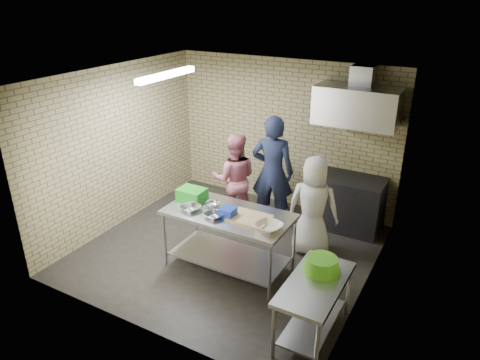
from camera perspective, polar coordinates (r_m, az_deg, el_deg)
name	(u,v)px	position (r m, az deg, el deg)	size (l,w,h in m)	color
floor	(228,250)	(7.07, -1.52, -8.98)	(4.20, 4.20, 0.00)	black
ceiling	(226,77)	(6.07, -1.79, 13.06)	(4.20, 4.20, 0.00)	black
back_wall	(284,134)	(8.13, 5.62, 5.86)	(4.20, 0.06, 2.70)	tan
front_wall	(134,232)	(5.01, -13.47, -6.45)	(4.20, 0.06, 2.70)	tan
left_wall	(119,147)	(7.68, -15.28, 4.05)	(0.06, 4.00, 2.70)	tan
right_wall	(373,202)	(5.75, 16.66, -2.74)	(0.06, 4.00, 2.70)	tan
prep_table	(229,240)	(6.46, -1.46, -7.74)	(1.80, 0.90, 0.90)	silver
side_counter	(313,309)	(5.43, 9.37, -15.98)	(0.60, 1.20, 0.75)	silver
stove	(346,202)	(7.74, 13.45, -2.82)	(1.20, 0.70, 0.90)	black
range_hood	(357,106)	(7.23, 14.79, 9.15)	(1.30, 0.60, 0.60)	silver
hood_duct	(363,75)	(7.28, 15.49, 12.81)	(0.35, 0.30, 0.30)	#A5A8AD
wall_shelf	(378,117)	(7.39, 17.30, 7.72)	(0.80, 0.20, 0.04)	#3F2B19
fluorescent_fixture	(166,75)	(6.64, -9.41, 13.15)	(0.10, 1.25, 0.08)	white
green_crate	(192,194)	(6.64, -6.19, -1.78)	(0.40, 0.30, 0.16)	#1B971C
blue_tub	(228,212)	(6.11, -1.58, -4.16)	(0.20, 0.20, 0.13)	#1837B5
cutting_board	(250,218)	(6.06, 1.26, -4.91)	(0.55, 0.42, 0.03)	#D1B879
mixing_bowl_a	(191,208)	(6.32, -6.34, -3.62)	(0.28, 0.28, 0.07)	silver
mixing_bowl_b	(212,204)	(6.40, -3.59, -3.15)	(0.21, 0.21, 0.07)	silver
mixing_bowl_c	(214,215)	(6.10, -3.37, -4.56)	(0.26, 0.26, 0.06)	#ACAFB2
ceramic_bowl	(269,227)	(5.81, 3.72, -6.00)	(0.35, 0.35, 0.08)	beige
green_basin	(322,264)	(5.35, 10.44, -10.57)	(0.46, 0.46, 0.17)	#59C626
bottle_red	(363,108)	(7.42, 15.51, 8.86)	(0.07, 0.07, 0.18)	#B22619
bottle_green	(389,112)	(7.34, 18.53, 8.23)	(0.06, 0.06, 0.15)	green
man_navy	(272,172)	(7.40, 4.19, 1.01)	(0.71, 0.47, 1.95)	black
woman_pink	(235,179)	(7.57, -0.70, 0.15)	(0.78, 0.61, 1.60)	#C7697C
woman_white	(313,206)	(6.76, 9.36, -3.33)	(0.77, 0.50, 1.57)	silver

